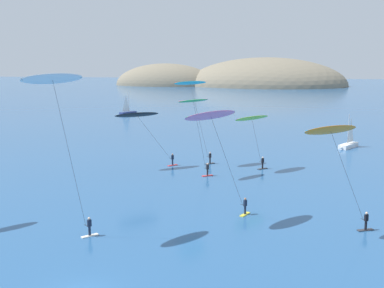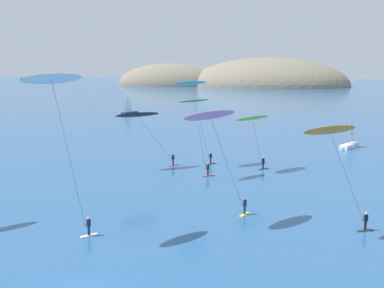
{
  "view_description": "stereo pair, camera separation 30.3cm",
  "coord_description": "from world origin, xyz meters",
  "views": [
    {
      "loc": [
        11.28,
        -27.06,
        15.28
      ],
      "look_at": [
        3.58,
        25.32,
        5.49
      ],
      "focal_mm": 45.0,
      "sensor_mm": 36.0,
      "label": 1
    },
    {
      "loc": [
        11.58,
        -27.01,
        15.28
      ],
      "look_at": [
        3.58,
        25.32,
        5.49
      ],
      "focal_mm": 45.0,
      "sensor_mm": 36.0,
      "label": 2
    }
  ],
  "objects": [
    {
      "name": "headland_island",
      "position": [
        1.4,
        220.43,
        0.0
      ],
      "size": [
        117.99,
        52.18,
        28.5
      ],
      "color": "#7A705B",
      "rests_on": "ground"
    },
    {
      "name": "sailboat_near",
      "position": [
        25.57,
        54.87,
        0.64
      ],
      "size": [
        4.16,
        5.45,
        5.7
      ],
      "color": "white",
      "rests_on": "ground"
    },
    {
      "name": "sailboat_far",
      "position": [
        -23.44,
        94.86,
        0.64
      ],
      "size": [
        4.1,
        5.48,
        5.7
      ],
      "color": "navy",
      "rests_on": "ground"
    },
    {
      "name": "kitesurfer_lime",
      "position": [
        10.07,
        36.03,
        6.75
      ],
      "size": [
        5.16,
        5.21,
        7.62
      ],
      "color": "#2D2D33",
      "rests_on": "ground"
    },
    {
      "name": "kitesurfer_pink",
      "position": [
        7.04,
        14.68,
        9.51
      ],
      "size": [
        6.03,
        6.97,
        10.65
      ],
      "color": "yellow",
      "rests_on": "ground"
    },
    {
      "name": "kitesurfer_green",
      "position": [
        3.12,
        30.95,
        8.86
      ],
      "size": [
        4.3,
        4.57,
        10.09
      ],
      "color": "red",
      "rests_on": "ground"
    },
    {
      "name": "kitesurfer_black",
      "position": [
        -4.95,
        35.06,
        7.0
      ],
      "size": [
        7.8,
        5.96,
        7.91
      ],
      "color": "red",
      "rests_on": "ground"
    },
    {
      "name": "kitesurfer_white",
      "position": [
        -4.62,
        8.4,
        12.45
      ],
      "size": [
        4.46,
        5.19,
        14.01
      ],
      "color": "silver",
      "rests_on": "ground"
    },
    {
      "name": "kitesurfer_cyan",
      "position": [
        1.76,
        37.71,
        10.72
      ],
      "size": [
        5.58,
        4.92,
        11.95
      ],
      "color": "#2D2D33",
      "rests_on": "ground"
    },
    {
      "name": "kitesurfer_orange",
      "position": [
        17.14,
        13.01,
        8.62
      ],
      "size": [
        7.07,
        4.83,
        9.82
      ],
      "color": "#2D2D33",
      "rests_on": "ground"
    }
  ]
}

